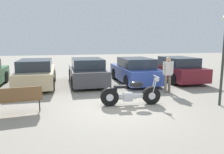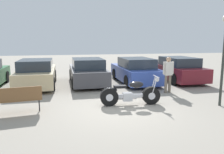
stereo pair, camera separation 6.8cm
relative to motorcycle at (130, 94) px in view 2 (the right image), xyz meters
name	(u,v)px [view 2 (the right image)]	position (x,y,z in m)	size (l,w,h in m)	color
ground_plane	(118,109)	(-0.54, -0.34, -0.41)	(60.00, 60.00, 0.00)	gray
motorcycle	(130,94)	(0.00, 0.00, 0.00)	(2.22, 0.65, 1.05)	black
parked_car_champagne	(37,74)	(-3.65, 4.30, 0.25)	(1.84, 4.25, 1.39)	#C6B284
parked_car_dark_grey	(88,72)	(-1.02, 4.38, 0.25)	(1.84, 4.25, 1.39)	#3D3D42
parked_car_blue	(135,71)	(1.60, 4.09, 0.25)	(1.84, 4.25, 1.39)	#2D479E
parked_car_maroon	(177,69)	(4.23, 4.16, 0.25)	(1.84, 4.25, 1.39)	maroon
park_bench	(15,98)	(-3.85, -0.16, 0.14)	(1.65, 0.59, 0.89)	brown
person_standing	(168,72)	(2.26, 1.46, 0.55)	(0.52, 0.22, 1.62)	#726656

